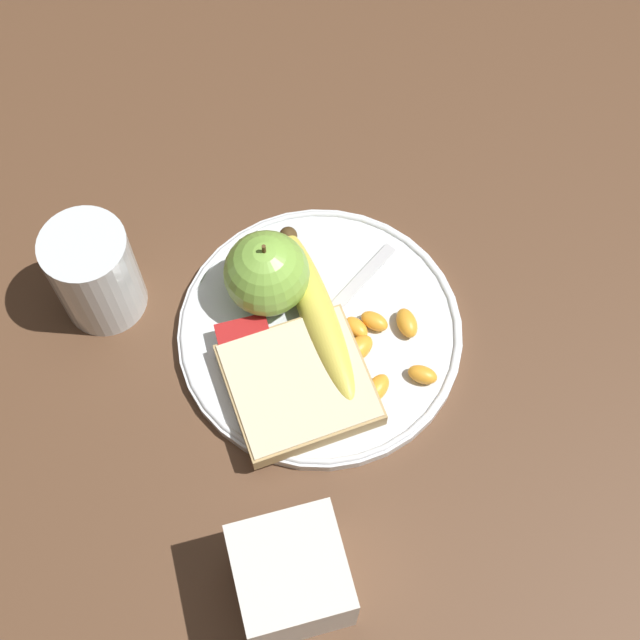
% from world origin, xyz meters
% --- Properties ---
extents(ground_plane, '(3.00, 3.00, 0.00)m').
position_xyz_m(ground_plane, '(0.00, 0.00, 0.00)').
color(ground_plane, brown).
extents(plate, '(0.27, 0.27, 0.01)m').
position_xyz_m(plate, '(0.00, 0.00, 0.01)').
color(plate, silver).
rests_on(plate, ground_plane).
extents(juice_glass, '(0.08, 0.08, 0.11)m').
position_xyz_m(juice_glass, '(-0.19, 0.09, 0.05)').
color(juice_glass, silver).
rests_on(juice_glass, ground_plane).
extents(apple, '(0.08, 0.08, 0.09)m').
position_xyz_m(apple, '(-0.04, 0.05, 0.05)').
color(apple, '#84BC47').
rests_on(apple, plate).
extents(banana, '(0.05, 0.20, 0.03)m').
position_xyz_m(banana, '(0.00, 0.01, 0.03)').
color(banana, '#E0CC4C').
rests_on(banana, plate).
extents(bread_slice, '(0.13, 0.13, 0.02)m').
position_xyz_m(bread_slice, '(-0.03, -0.05, 0.02)').
color(bread_slice, tan).
rests_on(bread_slice, plate).
extents(fork, '(0.16, 0.12, 0.00)m').
position_xyz_m(fork, '(-0.00, 0.00, 0.01)').
color(fork, silver).
rests_on(fork, plate).
extents(jam_packet, '(0.05, 0.04, 0.02)m').
position_xyz_m(jam_packet, '(-0.07, -0.00, 0.02)').
color(jam_packet, white).
rests_on(jam_packet, plate).
extents(orange_segment_0, '(0.03, 0.03, 0.01)m').
position_xyz_m(orange_segment_0, '(0.03, -0.01, 0.02)').
color(orange_segment_0, '#F9A32D').
rests_on(orange_segment_0, plate).
extents(orange_segment_1, '(0.03, 0.03, 0.02)m').
position_xyz_m(orange_segment_1, '(0.03, -0.07, 0.02)').
color(orange_segment_1, '#F9A32D').
rests_on(orange_segment_1, plate).
extents(orange_segment_2, '(0.04, 0.03, 0.02)m').
position_xyz_m(orange_segment_2, '(0.03, -0.03, 0.02)').
color(orange_segment_2, '#F9A32D').
rests_on(orange_segment_2, plate).
extents(orange_segment_3, '(0.03, 0.03, 0.02)m').
position_xyz_m(orange_segment_3, '(0.05, -0.01, 0.02)').
color(orange_segment_3, '#F9A32D').
rests_on(orange_segment_3, plate).
extents(orange_segment_4, '(0.02, 0.03, 0.01)m').
position_xyz_m(orange_segment_4, '(0.02, -0.06, 0.02)').
color(orange_segment_4, '#F9A32D').
rests_on(orange_segment_4, plate).
extents(orange_segment_5, '(0.03, 0.03, 0.02)m').
position_xyz_m(orange_segment_5, '(0.08, -0.07, 0.02)').
color(orange_segment_5, '#F9A32D').
rests_on(orange_segment_5, plate).
extents(orange_segment_6, '(0.02, 0.03, 0.02)m').
position_xyz_m(orange_segment_6, '(0.08, -0.02, 0.02)').
color(orange_segment_6, '#F9A32D').
rests_on(orange_segment_6, plate).
extents(condiment_caddy, '(0.08, 0.08, 0.09)m').
position_xyz_m(condiment_caddy, '(-0.08, -0.22, 0.05)').
color(condiment_caddy, silver).
rests_on(condiment_caddy, ground_plane).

